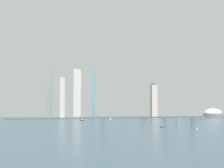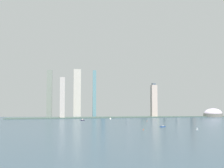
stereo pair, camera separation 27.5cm
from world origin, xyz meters
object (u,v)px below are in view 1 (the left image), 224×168
Objects in this scene: skyscraper_0 at (193,99)px; skyscraper_7 at (156,92)px; stadium_dome at (211,113)px; boat_1 at (82,120)px; skyscraper_1 at (103,94)px; boat_5 at (163,126)px; channel_buoy_2 at (147,121)px; skyscraper_2 at (154,101)px; skyscraper_5 at (49,94)px; boat_0 at (197,129)px; boat_4 at (110,119)px; airplane at (151,75)px; skyscraper_10 at (144,104)px; skyscraper_9 at (62,98)px; skyscraper_8 at (95,101)px; channel_buoy_0 at (143,129)px; skyscraper_3 at (166,97)px; observation_tower at (177,81)px; skyscraper_11 at (94,94)px; skyscraper_4 at (77,93)px.

skyscraper_0 is 0.78× the size of skyscraper_7.
boat_1 is at bearing -166.86° from stadium_dome.
boat_5 is at bearing -78.88° from skyscraper_1.
skyscraper_0 is 67.20× the size of channel_buoy_2.
skyscraper_2 is 0.72× the size of skyscraper_5.
boat_0 is 0.39× the size of boat_4.
skyscraper_7 is at bearing -111.54° from airplane.
skyscraper_0 is 191.70m from skyscraper_10.
skyscraper_5 is 1.22× the size of skyscraper_9.
boat_4 is (-169.87, -73.09, -56.73)m from skyscraper_2.
skyscraper_0 is at bearing -5.07° from skyscraper_8.
skyscraper_5 reaches higher than channel_buoy_0.
boat_1 is 101.56m from boat_4.
skyscraper_3 is 398.03m from boat_5.
observation_tower is 321.38m from skyscraper_8.
skyscraper_5 is 60.34× the size of channel_buoy_0.
skyscraper_1 is 273.93m from channel_buoy_2.
observation_tower is 97.12m from skyscraper_7.
skyscraper_11 reaches higher than skyscraper_8.
skyscraper_0 is at bearing 16.52° from skyscraper_2.
skyscraper_8 is 171.57m from boat_4.
channel_buoy_0 is at bearing -66.76° from skyscraper_9.
skyscraper_4 is (-487.92, 46.93, 74.08)m from stadium_dome.
observation_tower is 379.51m from skyscraper_4.
boat_5 is (-79.22, -419.51, -43.92)m from skyscraper_10.
skyscraper_10 is at bearing -125.37° from boat_1.
skyscraper_2 is 203.28m from channel_buoy_2.
airplane reaches higher than skyscraper_0.
boat_5 reaches higher than channel_buoy_0.
skyscraper_3 reaches higher than skyscraper_0.
boat_0 is at bearing -74.74° from skyscraper_1.
observation_tower is at bearing -5.91° from skyscraper_1.
stadium_dome is 0.48× the size of skyscraper_4.
observation_tower is at bearing 19.51° from skyscraper_2.
skyscraper_8 reaches higher than channel_buoy_2.
channel_buoy_2 is at bearing -114.45° from skyscraper_2.
skyscraper_4 is at bearing 174.51° from stadium_dome.
skyscraper_9 is at bearing 144.69° from channel_buoy_2.
skyscraper_1 reaches higher than boat_1.
skyscraper_7 is at bearing 57.64° from skyscraper_2.
airplane is (265.43, -25.31, 66.10)m from skyscraper_4.
skyscraper_1 is at bearing 169.57° from stadium_dome.
skyscraper_9 is 411.77m from boat_5.
skyscraper_9 reaches higher than channel_buoy_0.
stadium_dome is at bearing -19.49° from skyscraper_10.
channel_buoy_0 is (167.00, -388.80, -67.13)m from skyscraper_9.
skyscraper_2 is 17.51× the size of boat_0.
skyscraper_2 is at bearing 65.55° from channel_buoy_2.
observation_tower is 2.45× the size of skyscraper_8.
skyscraper_8 is at bearing -89.51° from boat_1.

